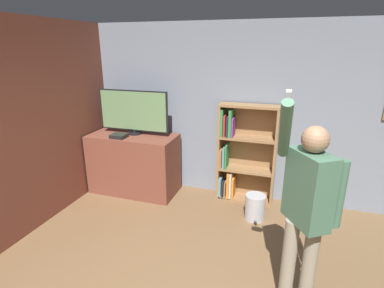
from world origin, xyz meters
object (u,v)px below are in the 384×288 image
(television, at_px, (134,112))
(person, at_px, (307,203))
(game_console, at_px, (119,136))
(bookshelf, at_px, (241,155))
(waste_bin, at_px, (255,207))

(television, bearing_deg, person, -33.56)
(television, xyz_separation_m, game_console, (-0.13, -0.27, -0.34))
(game_console, height_order, bookshelf, bookshelf)
(bookshelf, height_order, waste_bin, bookshelf)
(game_console, distance_m, bookshelf, 1.92)
(game_console, xyz_separation_m, waste_bin, (2.16, -0.08, -0.82))
(waste_bin, bearing_deg, game_console, 177.94)
(bookshelf, bearing_deg, television, -173.85)
(person, bearing_deg, bookshelf, 170.95)
(television, height_order, bookshelf, television)
(bookshelf, height_order, person, person)
(game_console, distance_m, waste_bin, 2.32)
(television, xyz_separation_m, waste_bin, (2.03, -0.35, -1.16))
(television, height_order, person, person)
(bookshelf, xyz_separation_m, waste_bin, (0.32, -0.53, -0.56))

